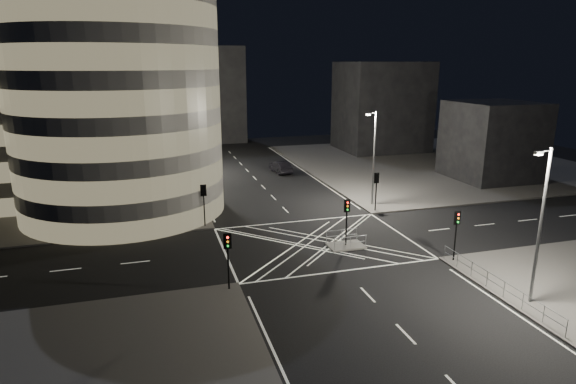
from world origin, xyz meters
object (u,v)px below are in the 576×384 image
object	(u,v)px
street_lamp_right_near	(540,222)
central_island	(346,246)
sedan	(281,167)
traffic_signal_fl	(204,198)
street_lamp_left_far	(178,135)
traffic_signal_nl	(228,251)
traffic_signal_fr	(376,184)
street_lamp_right_far	(374,155)
traffic_signal_island	(347,214)
traffic_signal_nr	(456,226)
street_lamp_left_near	(190,160)

from	to	relation	value
street_lamp_right_near	central_island	bearing A→B (deg)	120.75
street_lamp_right_near	sedan	world-z (taller)	street_lamp_right_near
traffic_signal_fl	street_lamp_left_far	distance (m)	23.36
traffic_signal_nl	traffic_signal_fr	xyz separation A→B (m)	(17.60, 13.60, 0.00)
traffic_signal_fl	traffic_signal_nl	bearing A→B (deg)	-90.00
street_lamp_right_far	street_lamp_right_near	xyz separation A→B (m)	(0.00, -23.00, 0.00)
street_lamp_left_far	traffic_signal_island	bearing A→B (deg)	-70.05
traffic_signal_nl	street_lamp_right_near	world-z (taller)	street_lamp_right_near
sedan	street_lamp_right_far	bearing A→B (deg)	100.36
sedan	traffic_signal_island	bearing A→B (deg)	80.17
traffic_signal_fr	sedan	xyz separation A→B (m)	(-4.53, 20.59, -2.08)
street_lamp_left_far	street_lamp_right_far	xyz separation A→B (m)	(18.87, -21.00, 0.00)
central_island	traffic_signal_nr	size ratio (longest dim) A/B	0.75
central_island	traffic_signal_island	world-z (taller)	traffic_signal_island
traffic_signal_fl	street_lamp_right_far	xyz separation A→B (m)	(18.24, 2.20, 2.63)
traffic_signal_island	street_lamp_left_far	world-z (taller)	street_lamp_left_far
traffic_signal_fl	central_island	bearing A→B (deg)	-37.54
street_lamp_left_near	traffic_signal_fr	bearing A→B (deg)	-15.92
street_lamp_right_far	street_lamp_left_near	bearing A→B (deg)	170.97
central_island	sedan	xyz separation A→B (m)	(2.27, 28.89, 0.76)
street_lamp_left_far	street_lamp_right_near	xyz separation A→B (m)	(18.87, -44.00, 0.00)
traffic_signal_nr	street_lamp_left_far	distance (m)	41.15
traffic_signal_fr	traffic_signal_island	distance (m)	10.73
street_lamp_right_far	sedan	world-z (taller)	street_lamp_right_far
traffic_signal_nl	street_lamp_left_far	xyz separation A→B (m)	(-0.64, 36.80, 2.63)
traffic_signal_nl	street_lamp_right_far	bearing A→B (deg)	40.91
traffic_signal_fl	traffic_signal_fr	distance (m)	17.60
traffic_signal_island	street_lamp_left_far	distance (m)	33.61
street_lamp_left_far	street_lamp_right_near	size ratio (longest dim) A/B	1.00
street_lamp_left_near	traffic_signal_nl	bearing A→B (deg)	-88.06
traffic_signal_nl	traffic_signal_nr	world-z (taller)	same
traffic_signal_fr	traffic_signal_nl	bearing A→B (deg)	-142.31
traffic_signal_fl	street_lamp_left_near	size ratio (longest dim) A/B	0.40
street_lamp_right_near	traffic_signal_nr	bearing A→B (deg)	95.04
central_island	traffic_signal_fl	size ratio (longest dim) A/B	0.75
traffic_signal_nl	street_lamp_left_far	size ratio (longest dim) A/B	0.40
street_lamp_left_near	sedan	bearing A→B (deg)	48.31
traffic_signal_island	street_lamp_left_near	size ratio (longest dim) A/B	0.40
street_lamp_left_near	central_island	bearing A→B (deg)	-49.73
traffic_signal_fl	street_lamp_left_near	xyz separation A→B (m)	(-0.64, 5.20, 2.63)
traffic_signal_fl	traffic_signal_island	size ratio (longest dim) A/B	1.00
traffic_signal_nr	central_island	bearing A→B (deg)	142.07
traffic_signal_nl	sedan	bearing A→B (deg)	69.08
traffic_signal_fl	traffic_signal_nr	bearing A→B (deg)	-37.69
street_lamp_right_far	street_lamp_right_near	distance (m)	23.00
street_lamp_left_near	street_lamp_right_far	xyz separation A→B (m)	(18.87, -3.00, 0.00)
street_lamp_left_near	street_lamp_left_far	distance (m)	18.00
sedan	traffic_signal_fr	bearing A→B (deg)	97.07
central_island	street_lamp_right_near	distance (m)	15.54
traffic_signal_nr	traffic_signal_fr	bearing A→B (deg)	90.00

